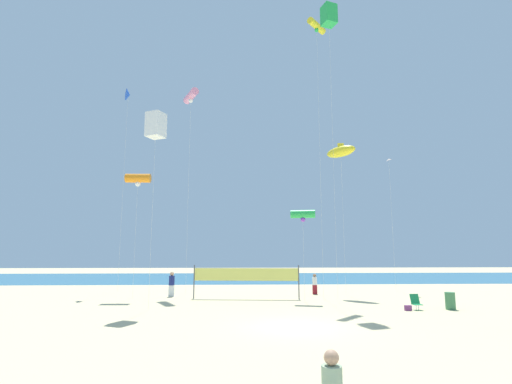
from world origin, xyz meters
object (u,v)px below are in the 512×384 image
object	(u,v)px
kite_blue_delta	(128,95)
kite_green_tube	(303,214)
trash_barrel	(450,301)
kite_yellow_tube	(317,27)
beachgoer_white_shirt	(315,283)
volleyball_net	(246,276)
kite_black_diamond	(389,162)
kite_orange_tube	(138,179)
kite_white_box	(156,125)
folding_beach_chair	(416,302)
kite_green_box	(329,16)
kite_pink_tube	(191,96)
beachgoer_navy_shirt	(172,283)
beach_handbag	(408,308)
kite_yellow_inflatable	(341,152)

from	to	relation	value
kite_blue_delta	kite_green_tube	xyz separation A→B (m)	(15.00, -7.21, -11.75)
trash_barrel	kite_yellow_tube	size ratio (longest dim) A/B	0.05
beachgoer_white_shirt	volleyball_net	bearing A→B (deg)	164.44
kite_black_diamond	kite_orange_tube	distance (m)	21.82
kite_white_box	beachgoer_white_shirt	bearing A→B (deg)	33.92
kite_black_diamond	folding_beach_chair	bearing A→B (deg)	-106.08
kite_green_tube	kite_green_box	distance (m)	15.19
kite_blue_delta	kite_yellow_tube	world-z (taller)	kite_yellow_tube
folding_beach_chair	kite_blue_delta	size ratio (longest dim) A/B	0.05
kite_pink_tube	kite_green_box	bearing A→B (deg)	-29.64
beachgoer_navy_shirt	kite_blue_delta	world-z (taller)	kite_blue_delta
kite_green_tube	trash_barrel	bearing A→B (deg)	-26.73
beachgoer_white_shirt	kite_yellow_tube	size ratio (longest dim) A/B	0.07
kite_black_diamond	kite_yellow_tube	xyz separation A→B (m)	(-7.26, -4.68, 10.18)
beachgoer_white_shirt	kite_pink_tube	size ratio (longest dim) A/B	0.09
trash_barrel	kite_black_diamond	size ratio (longest dim) A/B	0.08
kite_orange_tube	kite_green_box	bearing A→B (deg)	-11.79
folding_beach_chair	kite_white_box	xyz separation A→B (m)	(-15.80, 0.57, 10.84)
kite_yellow_tube	kite_white_box	distance (m)	16.24
beachgoer_white_shirt	kite_white_box	world-z (taller)	kite_white_box
folding_beach_chair	kite_black_diamond	distance (m)	15.32
beachgoer_navy_shirt	kite_white_box	bearing A→B (deg)	-23.43
folding_beach_chair	kite_yellow_tube	bearing A→B (deg)	132.36
kite_orange_tube	kite_white_box	xyz separation A→B (m)	(2.53, -5.78, 2.37)
beach_handbag	kite_green_tube	size ratio (longest dim) A/B	0.06
beach_handbag	kite_yellow_inflatable	bearing A→B (deg)	99.40
beachgoer_white_shirt	kite_blue_delta	bearing A→B (deg)	127.58
volleyball_net	kite_pink_tube	distance (m)	16.73
beachgoer_navy_shirt	trash_barrel	xyz separation A→B (m)	(17.71, -7.13, -0.49)
kite_green_tube	kite_green_box	bearing A→B (deg)	-18.58
kite_pink_tube	kite_yellow_tube	size ratio (longest dim) A/B	0.80
beachgoer_white_shirt	trash_barrel	world-z (taller)	beachgoer_white_shirt
kite_green_box	kite_blue_delta	bearing A→B (deg)	155.17
kite_pink_tube	kite_yellow_tube	bearing A→B (deg)	-20.48
kite_green_tube	kite_yellow_tube	bearing A→B (deg)	43.91
kite_black_diamond	kite_green_box	bearing A→B (deg)	-134.11
beachgoer_navy_shirt	kite_yellow_inflatable	bearing A→B (deg)	71.50
beachgoer_navy_shirt	kite_orange_tube	bearing A→B (deg)	-95.98
beachgoer_white_shirt	kite_green_tube	distance (m)	6.79
folding_beach_chair	kite_black_diamond	xyz separation A→B (m)	(2.98, 10.34, 10.91)
trash_barrel	kite_orange_tube	size ratio (longest dim) A/B	0.11
kite_yellow_inflatable	kite_white_box	distance (m)	15.64
kite_green_tube	kite_yellow_tube	distance (m)	15.74
trash_barrel	kite_orange_tube	world-z (taller)	kite_orange_tube
volleyball_net	kite_black_diamond	distance (m)	16.93
volleyball_net	kite_yellow_inflatable	xyz separation A→B (m)	(7.97, 2.49, 10.04)
kite_pink_tube	beachgoer_white_shirt	bearing A→B (deg)	-7.69
beachgoer_navy_shirt	kite_yellow_inflatable	xyz separation A→B (m)	(13.62, 0.83, 10.69)
beachgoer_white_shirt	kite_orange_tube	size ratio (longest dim) A/B	0.17
kite_blue_delta	kite_green_tube	world-z (taller)	kite_blue_delta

